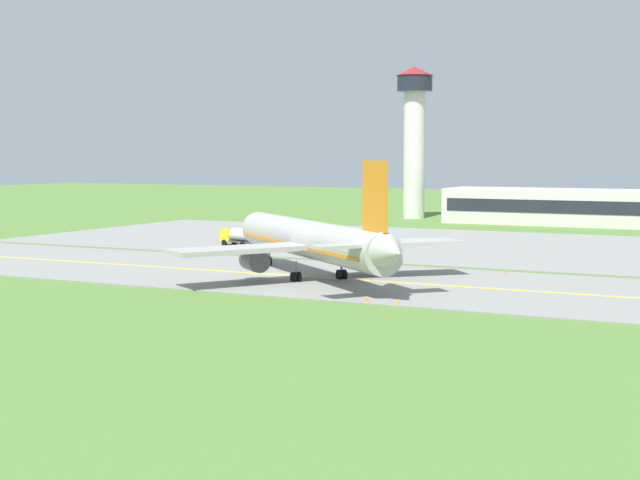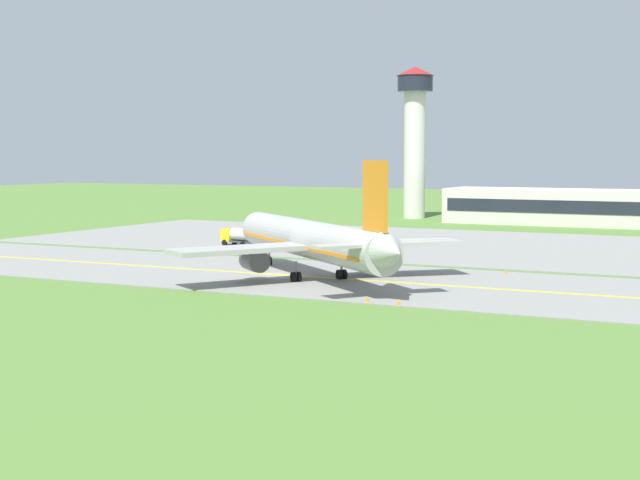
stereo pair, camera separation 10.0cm
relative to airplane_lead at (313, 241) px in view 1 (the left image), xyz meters
The scene contains 12 objects.
ground_plane 6.26m from the airplane_lead, 166.51° to the left, with size 500.00×500.00×0.00m, color #517A33.
taxiway_strip 6.23m from the airplane_lead, 166.51° to the left, with size 240.00×28.00×0.10m, color gray.
apron_pad 43.63m from the airplane_lead, 82.82° to the left, with size 140.00×52.00×0.10m, color gray.
taxiway_centreline 6.19m from the airplane_lead, 166.51° to the left, with size 220.00×0.60×0.01m, color yellow.
airplane_lead is the anchor object (origin of this frame).
service_truck_baggage 37.98m from the airplane_lead, 133.37° to the left, with size 6.32×3.51×2.65m.
service_truck_catering 31.19m from the airplane_lead, 103.74° to the left, with size 4.42×6.30×2.60m.
terminal_building 92.05m from the airplane_lead, 82.27° to the left, with size 55.98×12.88×7.83m.
control_tower 99.49m from the airplane_lead, 104.90° to the left, with size 7.60×7.60×30.95m.
traffic_cone_near_edge 17.35m from the airplane_lead, 46.41° to the right, with size 0.44×0.44×0.60m, color orange.
traffic_cone_mid_edge 21.89m from the airplane_lead, 36.99° to the left, with size 0.44×0.44×0.60m, color orange.
traffic_cone_far_edge 19.61m from the airplane_lead, 40.02° to the right, with size 0.44×0.44×0.60m, color orange.
Camera 1 is at (50.32, -90.69, 13.32)m, focal length 53.68 mm.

